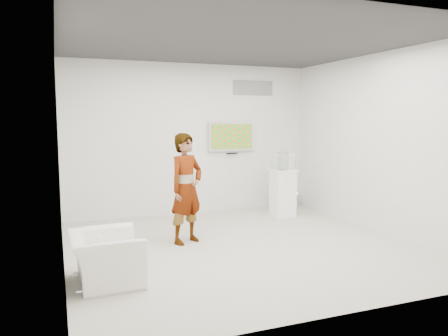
# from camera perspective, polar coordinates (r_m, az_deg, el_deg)

# --- Properties ---
(room) EXTENTS (5.01, 5.01, 3.00)m
(room) POSITION_cam_1_polar(r_m,az_deg,el_deg) (6.44, 2.15, 2.74)
(room) COLOR #A49F97
(room) RESTS_ON ground
(tv) EXTENTS (1.00, 0.08, 0.60)m
(tv) POSITION_cam_1_polar(r_m,az_deg,el_deg) (9.02, 0.97, 4.15)
(tv) COLOR silver
(tv) RESTS_ON room
(logo_decal) EXTENTS (0.90, 0.02, 0.30)m
(logo_decal) POSITION_cam_1_polar(r_m,az_deg,el_deg) (9.27, 3.80, 10.38)
(logo_decal) COLOR slate
(logo_decal) RESTS_ON room
(person) EXTENTS (0.74, 0.65, 1.70)m
(person) POSITION_cam_1_polar(r_m,az_deg,el_deg) (6.74, -4.94, -2.68)
(person) COLOR white
(person) RESTS_ON room
(armchair) EXTENTS (0.81, 0.93, 0.59)m
(armchair) POSITION_cam_1_polar(r_m,az_deg,el_deg) (5.40, -15.16, -11.26)
(armchair) COLOR white
(armchair) RESTS_ON room
(pedestal) EXTENTS (0.46, 0.46, 0.92)m
(pedestal) POSITION_cam_1_polar(r_m,az_deg,el_deg) (8.69, 7.69, -3.23)
(pedestal) COLOR white
(pedestal) RESTS_ON room
(floor_uplight) EXTENTS (0.25, 0.25, 0.31)m
(floor_uplight) POSITION_cam_1_polar(r_m,az_deg,el_deg) (9.72, 9.33, -4.06)
(floor_uplight) COLOR silver
(floor_uplight) RESTS_ON room
(vitrine) EXTENTS (0.40, 0.40, 0.33)m
(vitrine) POSITION_cam_1_polar(r_m,az_deg,el_deg) (8.61, 7.75, 0.87)
(vitrine) COLOR white
(vitrine) RESTS_ON pedestal
(console) EXTENTS (0.06, 0.15, 0.20)m
(console) POSITION_cam_1_polar(r_m,az_deg,el_deg) (8.62, 7.74, 0.46)
(console) COLOR white
(console) RESTS_ON pedestal
(wii_remote) EXTENTS (0.10, 0.15, 0.04)m
(wii_remote) POSITION_cam_1_polar(r_m,az_deg,el_deg) (6.94, -4.37, 3.25)
(wii_remote) COLOR white
(wii_remote) RESTS_ON person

